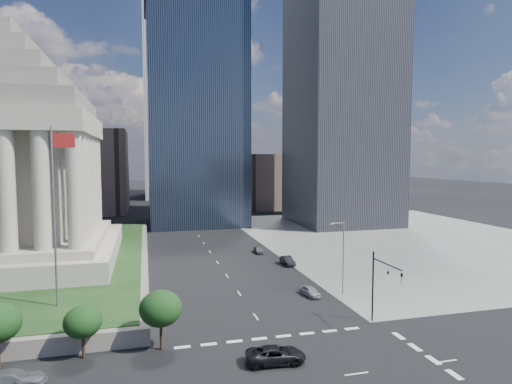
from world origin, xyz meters
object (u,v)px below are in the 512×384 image
object	(u,v)px
street_lamp_north	(342,253)
parked_sedan_near	(310,291)
war_memorial	(0,139)
suv_grey	(11,380)
flagpole	(55,207)
parked_sedan_far	(258,250)
parked_sedan_mid	(288,261)
pickup_truck	(276,355)
traffic_signal_ne	(382,280)

from	to	relation	value
street_lamp_north	parked_sedan_near	xyz separation A→B (m)	(-4.33, 0.52, -5.01)
war_memorial	parked_sedan_near	size ratio (longest dim) A/B	10.23
suv_grey	flagpole	bearing A→B (deg)	-7.40
flagpole	street_lamp_north	size ratio (longest dim) A/B	2.00
parked_sedan_far	flagpole	bearing A→B (deg)	-135.35
flagpole	parked_sedan_mid	world-z (taller)	flagpole
street_lamp_north	parked_sedan_mid	size ratio (longest dim) A/B	2.27
flagpole	pickup_truck	distance (m)	28.61
war_memorial	parked_sedan_far	world-z (taller)	war_memorial
flagpole	traffic_signal_ne	size ratio (longest dim) A/B	2.50
war_memorial	parked_sedan_mid	world-z (taller)	war_memorial
flagpole	pickup_truck	xyz separation A→B (m)	(20.72, -15.38, -12.36)
street_lamp_north	parked_sedan_far	distance (m)	28.29
war_memorial	parked_sedan_far	size ratio (longest dim) A/B	10.46
flagpole	parked_sedan_mid	distance (m)	39.98
traffic_signal_ne	parked_sedan_far	size ratio (longest dim) A/B	2.15
street_lamp_north	pickup_truck	xyz separation A→B (m)	(-14.44, -16.38, -4.91)
parked_sedan_near	parked_sedan_mid	bearing A→B (deg)	74.69
war_memorial	parked_sedan_near	xyz separation A→B (m)	(43.00, -22.48, -20.75)
war_memorial	traffic_signal_ne	distance (m)	60.00
war_memorial	street_lamp_north	size ratio (longest dim) A/B	3.90
war_memorial	parked_sedan_near	world-z (taller)	war_memorial
suv_grey	parked_sedan_near	size ratio (longest dim) A/B	1.42
parked_sedan_far	parked_sedan_near	bearing A→B (deg)	-88.10
parked_sedan_near	war_memorial	bearing A→B (deg)	145.58
parked_sedan_near	parked_sedan_far	distance (m)	26.97
flagpole	traffic_signal_ne	bearing A→B (deg)	-16.71
flagpole	parked_sedan_near	size ratio (longest dim) A/B	5.25
suv_grey	parked_sedan_near	world-z (taller)	suv_grey
street_lamp_north	parked_sedan_near	bearing A→B (deg)	173.11
flagpole	war_memorial	bearing A→B (deg)	116.89
traffic_signal_ne	parked_sedan_near	xyz separation A→B (m)	(-3.50, 11.83, -4.60)
suv_grey	traffic_signal_ne	bearing A→B (deg)	-86.70
street_lamp_north	parked_sedan_near	distance (m)	6.64
war_memorial	traffic_signal_ne	size ratio (longest dim) A/B	4.88
street_lamp_north	parked_sedan_near	size ratio (longest dim) A/B	2.62
street_lamp_north	parked_sedan_mid	bearing A→B (deg)	96.04
traffic_signal_ne	parked_sedan_mid	bearing A→B (deg)	92.00
pickup_truck	flagpole	bearing A→B (deg)	58.65
traffic_signal_ne	war_memorial	bearing A→B (deg)	143.58
war_memorial	traffic_signal_ne	world-z (taller)	war_memorial
street_lamp_north	pickup_truck	distance (m)	22.38
parked_sedan_far	suv_grey	bearing A→B (deg)	-124.77
war_memorial	parked_sedan_near	bearing A→B (deg)	-27.60
traffic_signal_ne	pickup_truck	bearing A→B (deg)	-159.55
traffic_signal_ne	suv_grey	bearing A→B (deg)	-173.51
traffic_signal_ne	parked_sedan_near	size ratio (longest dim) A/B	2.10
parked_sedan_mid	pickup_truck	bearing A→B (deg)	-111.39
pickup_truck	suv_grey	size ratio (longest dim) A/B	1.00
flagpole	pickup_truck	world-z (taller)	flagpole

